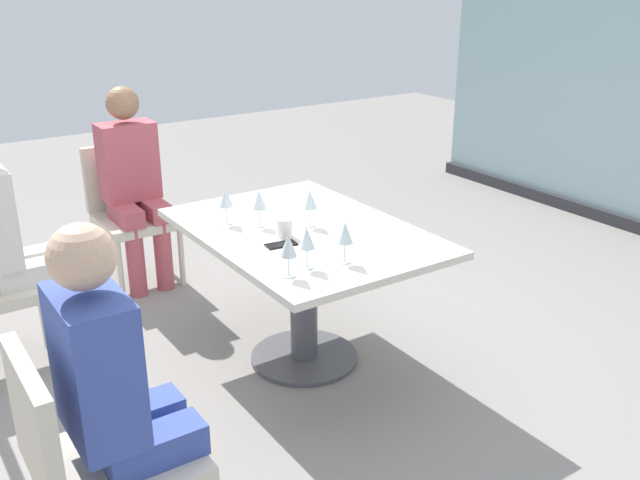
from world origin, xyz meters
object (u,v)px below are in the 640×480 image
Objects in this scene: chair_front_right at (91,454)px; wine_glass_5 at (259,201)px; wine_glass_0 at (345,234)px; wine_glass_3 at (310,200)px; person_front_right at (119,388)px; coffee_cup at (284,228)px; cell_phone_on_table at (281,245)px; chair_side_end at (130,206)px; wine_glass_2 at (307,239)px; person_side_end at (133,179)px; wine_glass_1 at (226,198)px; dining_table_main at (303,261)px; person_front_left at (6,234)px; wine_glass_4 at (288,247)px.

wine_glass_5 reaches higher than chair_front_right.
wine_glass_0 and wine_glass_3 have the same top height.
chair_front_right is 0.69× the size of person_front_right.
person_front_right reaches higher than coffee_cup.
wine_glass_0 reaches higher than cell_phone_on_table.
wine_glass_5 reaches higher than coffee_cup.
wine_glass_3 reaches higher than chair_side_end.
wine_glass_3 is at bearing 145.51° from wine_glass_2.
person_side_end is at bearing 158.78° from person_front_right.
wine_glass_1 is 0.69m from wine_glass_2.
wine_glass_2 is (1.92, 0.11, 0.37)m from chair_side_end.
wine_glass_3 is (-0.02, 0.05, 0.30)m from dining_table_main.
wine_glass_5 is (0.66, 1.06, 0.16)m from person_front_left.
wine_glass_4 is at bearing -18.90° from cell_phone_on_table.
wine_glass_0 is at bearing 15.30° from wine_glass_1.
wine_glass_4 is (-0.38, 0.86, 0.16)m from person_front_right.
wine_glass_2 is at bearing 2.54° from wine_glass_1.
coffee_cup is (0.86, 1.08, 0.08)m from person_front_left.
person_side_end is 1.46m from coffee_cup.
person_side_end is at bearing -171.30° from coffee_cup.
wine_glass_1 and wine_glass_4 have the same top height.
cell_phone_on_table is (0.41, 0.07, -0.13)m from wine_glass_1.
coffee_cup is at bearing 150.87° from wine_glass_4.
chair_side_end is 4.70× the size of wine_glass_3.
chair_side_end is at bearing -164.89° from wine_glass_3.
chair_front_right is at bearing -73.53° from wine_glass_0.
chair_front_right is 0.69× the size of person_front_left.
person_front_right is at bearing -47.38° from wine_glass_5.
wine_glass_4 is at bearing -91.34° from wine_glass_0.
chair_front_right is 0.23m from person_front_right.
person_front_left is 1.00× the size of person_side_end.
wine_glass_0 is at bearing 106.47° from chair_front_right.
person_front_left and person_side_end have the same top height.
wine_glass_3 and wine_glass_4 have the same top height.
person_front_left is at bearing -55.86° from person_side_end.
coffee_cup is (-0.78, 1.08, 0.08)m from person_front_right.
person_front_right is at bearing -20.31° from chair_side_end.
wine_glass_0 is 1.00× the size of wine_glass_4.
chair_side_end is at bearing 179.85° from wine_glass_4.
wine_glass_1 is at bearing 60.16° from person_front_left.
person_front_left is 1.04m from person_side_end.
chair_front_right is 4.70× the size of wine_glass_1.
person_front_left is at bearing -126.25° from cell_phone_on_table.
chair_front_right is 1.10m from wine_glass_4.
wine_glass_5 is (-0.97, 1.06, 0.16)m from person_front_right.
wine_glass_2 and wine_glass_3 have the same top height.
wine_glass_1 is 1.00× the size of wine_glass_5.
wine_glass_3 reaches higher than cell_phone_on_table.
wine_glass_3 is (0.80, 1.27, 0.16)m from person_front_left.
person_front_left is 1.50m from wine_glass_3.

